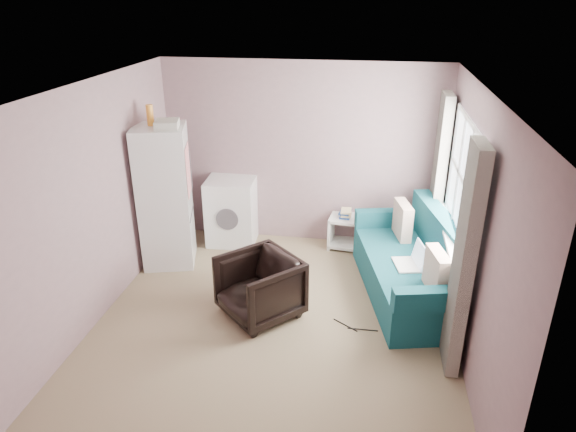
{
  "coord_description": "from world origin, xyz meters",
  "views": [
    {
      "loc": [
        0.89,
        -4.55,
        3.31
      ],
      "look_at": [
        0.05,
        0.6,
        1.0
      ],
      "focal_mm": 32.0,
      "sensor_mm": 36.0,
      "label": 1
    }
  ],
  "objects_px": {
    "armchair": "(260,284)",
    "fridge": "(165,196)",
    "washing_machine": "(232,209)",
    "side_table": "(345,229)",
    "sofa": "(416,268)"
  },
  "relations": [
    {
      "from": "washing_machine",
      "to": "sofa",
      "type": "relative_size",
      "value": 0.41
    },
    {
      "from": "armchair",
      "to": "fridge",
      "type": "height_order",
      "value": "fridge"
    },
    {
      "from": "washing_machine",
      "to": "side_table",
      "type": "bearing_deg",
      "value": -1.37
    },
    {
      "from": "fridge",
      "to": "side_table",
      "type": "height_order",
      "value": "fridge"
    },
    {
      "from": "washing_machine",
      "to": "side_table",
      "type": "xyz_separation_m",
      "value": [
        1.59,
        0.05,
        -0.22
      ]
    },
    {
      "from": "washing_machine",
      "to": "side_table",
      "type": "height_order",
      "value": "washing_machine"
    },
    {
      "from": "armchair",
      "to": "washing_machine",
      "type": "height_order",
      "value": "washing_machine"
    },
    {
      "from": "fridge",
      "to": "washing_machine",
      "type": "distance_m",
      "value": 1.08
    },
    {
      "from": "armchair",
      "to": "side_table",
      "type": "distance_m",
      "value": 1.99
    },
    {
      "from": "side_table",
      "to": "sofa",
      "type": "distance_m",
      "value": 1.42
    },
    {
      "from": "armchair",
      "to": "sofa",
      "type": "bearing_deg",
      "value": 67.14
    },
    {
      "from": "fridge",
      "to": "washing_machine",
      "type": "bearing_deg",
      "value": 33.33
    },
    {
      "from": "armchair",
      "to": "fridge",
      "type": "distance_m",
      "value": 1.84
    },
    {
      "from": "side_table",
      "to": "sofa",
      "type": "relative_size",
      "value": 0.25
    },
    {
      "from": "washing_machine",
      "to": "fridge",
      "type": "bearing_deg",
      "value": -134.7
    }
  ]
}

